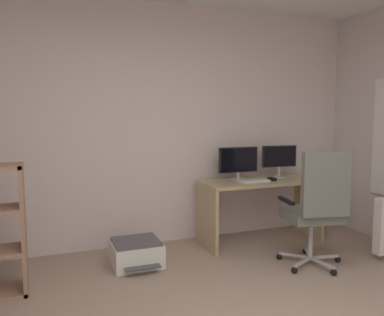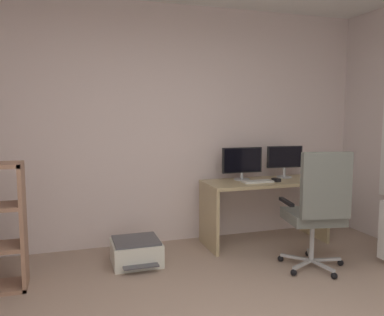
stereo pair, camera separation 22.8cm
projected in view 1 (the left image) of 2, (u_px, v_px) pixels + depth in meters
The scene contains 8 objects.
wall_back at pixel (145, 126), 4.38m from camera, with size 5.20×0.10×2.68m, color silver.
desk at pixel (261, 196), 4.52m from camera, with size 1.39×0.57×0.72m.
monitor_main at pixel (238, 161), 4.51m from camera, with size 0.48×0.18×0.37m.
monitor_secondary at pixel (279, 158), 4.71m from camera, with size 0.43×0.18×0.38m.
keyboard at pixel (254, 181), 4.37m from camera, with size 0.34×0.13×0.02m, color silver.
computer_mouse at pixel (272, 179), 4.45m from camera, with size 0.06×0.10×0.03m, color black.
office_chair at pixel (317, 205), 3.68m from camera, with size 0.63×0.62×1.14m.
printer at pixel (136, 253), 3.84m from camera, with size 0.47×0.52×0.25m.
Camera 1 is at (-1.10, -1.53, 1.48)m, focal length 36.70 mm.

